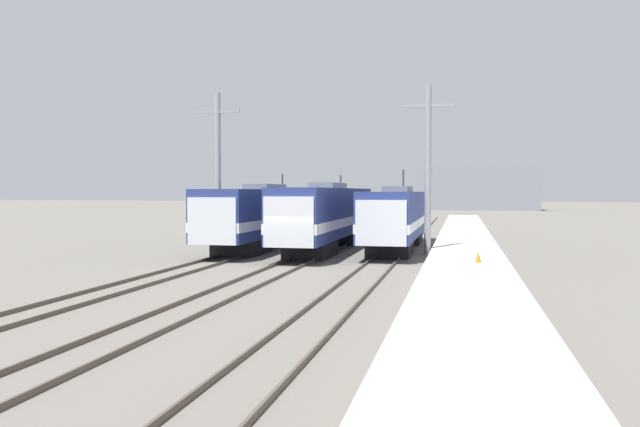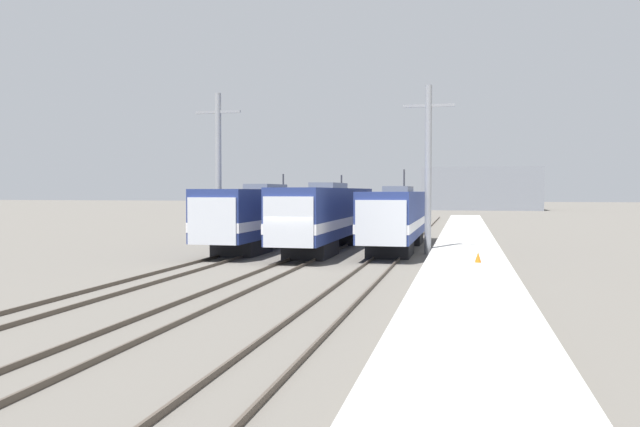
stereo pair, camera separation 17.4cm
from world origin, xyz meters
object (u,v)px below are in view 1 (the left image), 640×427
(locomotive_far_right, at_px, (397,217))
(locomotive_center, at_px, (327,216))
(locomotive_far_left, at_px, (263,215))
(catenary_tower_left, at_px, (218,169))
(traffic_cone, at_px, (478,257))
(catenary_tower_right, at_px, (428,167))

(locomotive_far_right, bearing_deg, locomotive_center, -165.82)
(locomotive_center, relative_size, locomotive_far_right, 1.09)
(locomotive_far_left, relative_size, locomotive_far_right, 1.05)
(locomotive_far_left, bearing_deg, catenary_tower_left, -146.04)
(catenary_tower_left, xyz_separation_m, traffic_cone, (16.09, -6.88, -4.60))
(locomotive_far_right, xyz_separation_m, catenary_tower_left, (-11.25, -2.38, 3.10))
(catenary_tower_left, bearing_deg, catenary_tower_right, 0.00)
(catenary_tower_right, xyz_separation_m, traffic_cone, (2.77, -6.88, -4.60))
(locomotive_center, distance_m, catenary_tower_left, 7.61)
(locomotive_far_left, height_order, catenary_tower_left, catenary_tower_left)
(catenary_tower_right, relative_size, traffic_cone, 19.87)
(locomotive_far_right, bearing_deg, catenary_tower_right, -49.07)
(catenary_tower_left, height_order, catenary_tower_right, same)
(locomotive_far_left, distance_m, locomotive_center, 4.39)
(locomotive_far_left, relative_size, traffic_cone, 36.49)
(traffic_cone, bearing_deg, locomotive_center, 138.48)
(catenary_tower_left, bearing_deg, locomotive_far_left, 33.96)
(locomotive_center, relative_size, catenary_tower_right, 1.91)
(locomotive_far_right, relative_size, catenary_tower_right, 1.74)
(locomotive_far_left, relative_size, catenary_tower_right, 1.84)
(catenary_tower_left, distance_m, catenary_tower_right, 13.32)
(locomotive_center, bearing_deg, locomotive_far_left, 174.64)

